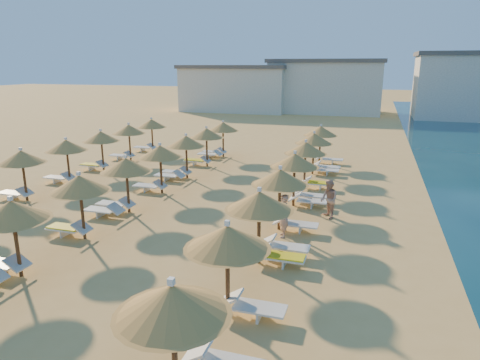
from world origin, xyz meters
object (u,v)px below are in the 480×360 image
(parasol_row_east, at_px, (271,189))
(beachgoer_b, at_px, (329,199))
(parasol_row_west, at_px, (105,175))
(beachgoer_a, at_px, (283,216))

(parasol_row_east, bearing_deg, beachgoer_b, 63.66)
(parasol_row_east, height_order, beachgoer_b, parasol_row_east)
(parasol_row_west, height_order, beachgoer_a, parasol_row_west)
(parasol_row_east, relative_size, beachgoer_a, 18.07)
(parasol_row_east, xyz_separation_m, beachgoer_a, (0.31, 0.89, -1.31))
(parasol_row_east, distance_m, parasol_row_west, 7.02)
(parasol_row_west, relative_size, beachgoer_a, 18.07)
(parasol_row_west, relative_size, beachgoer_b, 18.20)
(parasol_row_west, distance_m, beachgoer_b, 9.60)
(parasol_row_east, xyz_separation_m, beachgoer_b, (1.78, 3.60, -1.32))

